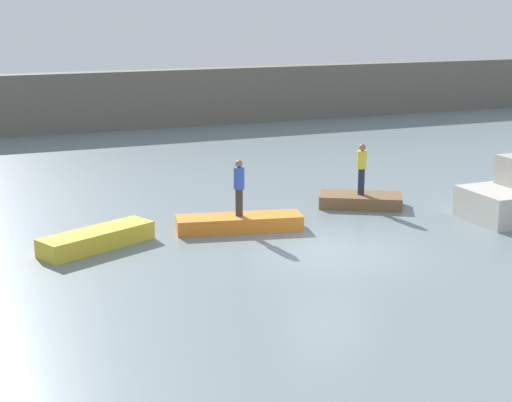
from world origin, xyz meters
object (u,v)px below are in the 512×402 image
Objects in this scene: rowboat_brown at (361,200)px; rowboat_yellow at (97,239)px; person_blue_shirt at (239,185)px; rowboat_orange at (239,223)px; person_yellow_shirt at (362,166)px.

rowboat_yellow is at bearing -142.21° from rowboat_brown.
rowboat_yellow is 1.97× the size of person_blue_shirt.
person_blue_shirt reaches higher than rowboat_brown.
rowboat_orange is 4.87m from rowboat_brown.
rowboat_orange is at bearing -22.54° from rowboat_yellow.
person_yellow_shirt reaches higher than rowboat_yellow.
person_blue_shirt is at bearing -166.63° from person_yellow_shirt.
person_yellow_shirt is (4.74, 1.13, 1.13)m from rowboat_orange.
person_yellow_shirt is at bearing 13.37° from person_blue_shirt.
rowboat_yellow is 9.17m from person_yellow_shirt.
person_yellow_shirt reaches higher than rowboat_orange.
person_yellow_shirt is 1.01× the size of person_blue_shirt.
rowboat_orange is 1.38× the size of rowboat_brown.
person_blue_shirt reaches higher than person_yellow_shirt.
person_yellow_shirt reaches higher than rowboat_brown.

